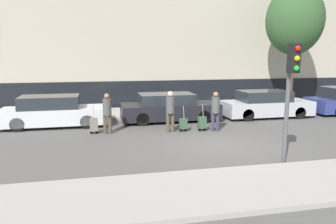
{
  "coord_description": "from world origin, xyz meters",
  "views": [
    {
      "loc": [
        -4.26,
        -10.57,
        3.18
      ],
      "look_at": [
        -1.56,
        1.8,
        0.95
      ],
      "focal_mm": 35.0,
      "sensor_mm": 36.0,
      "label": 1
    }
  ],
  "objects_px": {
    "pedestrian_center": "(170,109)",
    "trolley_center": "(183,124)",
    "trolley_left": "(94,125)",
    "trolley_right": "(202,123)",
    "parked_car_2": "(266,105)",
    "pedestrian_left": "(107,111)",
    "pedestrian_right": "(215,109)",
    "parked_bicycle": "(227,102)",
    "bare_tree_near_crossing": "(295,20)",
    "parked_car_0": "(53,112)",
    "parked_car_1": "(169,108)",
    "traffic_light": "(291,80)"
  },
  "relations": [
    {
      "from": "pedestrian_center",
      "to": "trolley_center",
      "type": "height_order",
      "value": "pedestrian_center"
    },
    {
      "from": "trolley_left",
      "to": "trolley_right",
      "type": "height_order",
      "value": "trolley_left"
    },
    {
      "from": "parked_car_2",
      "to": "pedestrian_left",
      "type": "height_order",
      "value": "pedestrian_left"
    },
    {
      "from": "pedestrian_right",
      "to": "parked_bicycle",
      "type": "xyz_separation_m",
      "value": [
        2.42,
        4.65,
        -0.45
      ]
    },
    {
      "from": "trolley_right",
      "to": "bare_tree_near_crossing",
      "type": "height_order",
      "value": "bare_tree_near_crossing"
    },
    {
      "from": "trolley_center",
      "to": "trolley_right",
      "type": "relative_size",
      "value": 0.94
    },
    {
      "from": "parked_car_0",
      "to": "parked_car_1",
      "type": "xyz_separation_m",
      "value": [
        5.3,
        0.1,
        -0.01
      ]
    },
    {
      "from": "trolley_center",
      "to": "traffic_light",
      "type": "xyz_separation_m",
      "value": [
        1.84,
        -4.72,
        2.16
      ]
    },
    {
      "from": "trolley_left",
      "to": "pedestrian_center",
      "type": "distance_m",
      "value": 3.17
    },
    {
      "from": "parked_car_2",
      "to": "parked_bicycle",
      "type": "bearing_deg",
      "value": 117.42
    },
    {
      "from": "parked_car_0",
      "to": "parked_bicycle",
      "type": "xyz_separation_m",
      "value": [
        9.15,
        2.27,
        -0.16
      ]
    },
    {
      "from": "parked_car_2",
      "to": "pedestrian_left",
      "type": "distance_m",
      "value": 8.26
    },
    {
      "from": "trolley_left",
      "to": "pedestrian_center",
      "type": "xyz_separation_m",
      "value": [
        3.09,
        -0.35,
        0.59
      ]
    },
    {
      "from": "parked_car_2",
      "to": "trolley_right",
      "type": "height_order",
      "value": "parked_car_2"
    },
    {
      "from": "trolley_left",
      "to": "traffic_light",
      "type": "height_order",
      "value": "traffic_light"
    },
    {
      "from": "parked_car_2",
      "to": "trolley_left",
      "type": "xyz_separation_m",
      "value": [
        -8.58,
        -1.79,
        -0.26
      ]
    },
    {
      "from": "parked_bicycle",
      "to": "trolley_left",
      "type": "bearing_deg",
      "value": -151.11
    },
    {
      "from": "parked_car_2",
      "to": "bare_tree_near_crossing",
      "type": "xyz_separation_m",
      "value": [
        2.55,
        1.87,
        4.42
      ]
    },
    {
      "from": "traffic_light",
      "to": "trolley_center",
      "type": "bearing_deg",
      "value": 111.32
    },
    {
      "from": "pedestrian_center",
      "to": "pedestrian_right",
      "type": "bearing_deg",
      "value": 175.48
    },
    {
      "from": "pedestrian_center",
      "to": "traffic_light",
      "type": "bearing_deg",
      "value": 118.65
    },
    {
      "from": "bare_tree_near_crossing",
      "to": "pedestrian_center",
      "type": "bearing_deg",
      "value": -153.45
    },
    {
      "from": "pedestrian_left",
      "to": "pedestrian_center",
      "type": "bearing_deg",
      "value": 2.27
    },
    {
      "from": "pedestrian_left",
      "to": "trolley_right",
      "type": "bearing_deg",
      "value": 2.81
    },
    {
      "from": "trolley_left",
      "to": "parked_bicycle",
      "type": "bearing_deg",
      "value": 28.89
    },
    {
      "from": "parked_car_2",
      "to": "pedestrian_right",
      "type": "height_order",
      "value": "pedestrian_right"
    },
    {
      "from": "trolley_right",
      "to": "pedestrian_right",
      "type": "bearing_deg",
      "value": -10.89
    },
    {
      "from": "parked_car_2",
      "to": "parked_bicycle",
      "type": "xyz_separation_m",
      "value": [
        -1.19,
        2.29,
        -0.15
      ]
    },
    {
      "from": "trolley_center",
      "to": "bare_tree_near_crossing",
      "type": "xyz_separation_m",
      "value": [
        7.49,
        4.04,
        4.74
      ]
    },
    {
      "from": "pedestrian_left",
      "to": "pedestrian_center",
      "type": "height_order",
      "value": "pedestrian_center"
    },
    {
      "from": "parked_bicycle",
      "to": "parked_car_0",
      "type": "bearing_deg",
      "value": -166.05
    },
    {
      "from": "pedestrian_center",
      "to": "parked_bicycle",
      "type": "distance_m",
      "value": 6.2
    },
    {
      "from": "pedestrian_left",
      "to": "trolley_left",
      "type": "distance_m",
      "value": 0.78
    },
    {
      "from": "pedestrian_center",
      "to": "trolley_center",
      "type": "relative_size",
      "value": 1.58
    },
    {
      "from": "parked_car_0",
      "to": "bare_tree_near_crossing",
      "type": "distance_m",
      "value": 13.75
    },
    {
      "from": "pedestrian_left",
      "to": "trolley_center",
      "type": "distance_m",
      "value": 3.17
    },
    {
      "from": "trolley_left",
      "to": "trolley_center",
      "type": "distance_m",
      "value": 3.66
    },
    {
      "from": "parked_car_2",
      "to": "trolley_center",
      "type": "relative_size",
      "value": 4.19
    },
    {
      "from": "parked_car_2",
      "to": "pedestrian_center",
      "type": "xyz_separation_m",
      "value": [
        -5.49,
        -2.14,
        0.33
      ]
    },
    {
      "from": "parked_car_0",
      "to": "parked_bicycle",
      "type": "relative_size",
      "value": 2.57
    },
    {
      "from": "trolley_right",
      "to": "bare_tree_near_crossing",
      "type": "relative_size",
      "value": 0.17
    },
    {
      "from": "pedestrian_right",
      "to": "bare_tree_near_crossing",
      "type": "relative_size",
      "value": 0.24
    },
    {
      "from": "parked_car_2",
      "to": "pedestrian_center",
      "type": "distance_m",
      "value": 5.91
    },
    {
      "from": "traffic_light",
      "to": "parked_bicycle",
      "type": "relative_size",
      "value": 1.96
    },
    {
      "from": "parked_car_1",
      "to": "pedestrian_right",
      "type": "bearing_deg",
      "value": -59.88
    },
    {
      "from": "trolley_left",
      "to": "parked_bicycle",
      "type": "height_order",
      "value": "trolley_left"
    },
    {
      "from": "parked_bicycle",
      "to": "traffic_light",
      "type": "bearing_deg",
      "value": -101.79
    },
    {
      "from": "trolley_center",
      "to": "traffic_light",
      "type": "relative_size",
      "value": 0.31
    },
    {
      "from": "pedestrian_left",
      "to": "bare_tree_near_crossing",
      "type": "height_order",
      "value": "bare_tree_near_crossing"
    },
    {
      "from": "parked_car_1",
      "to": "trolley_center",
      "type": "height_order",
      "value": "parked_car_1"
    }
  ]
}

